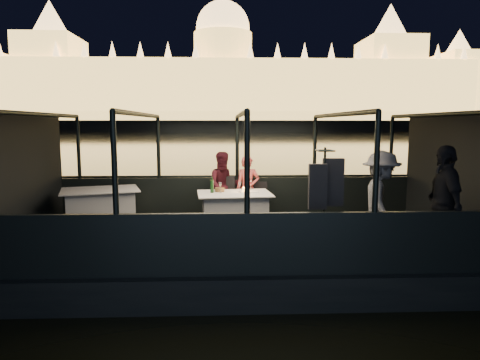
{
  "coord_description": "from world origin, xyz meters",
  "views": [
    {
      "loc": [
        -0.33,
        -7.82,
        2.62
      ],
      "look_at": [
        0.0,
        0.4,
        1.55
      ],
      "focal_mm": 32.0,
      "sensor_mm": 36.0,
      "label": 1
    }
  ],
  "objects_px": {
    "wine_bottle": "(212,185)",
    "passenger_dark": "(443,207)",
    "chair_port_right": "(259,201)",
    "chair_port_left": "(225,201)",
    "person_woman_coral": "(248,187)",
    "passenger_stripe": "(381,201)",
    "dining_table_central": "(234,212)",
    "dining_table_aft": "(101,209)",
    "person_man_maroon": "(224,187)",
    "coat_stand": "(324,204)"
  },
  "relations": [
    {
      "from": "wine_bottle",
      "to": "passenger_dark",
      "type": "bearing_deg",
      "value": -30.17
    },
    {
      "from": "chair_port_right",
      "to": "chair_port_left",
      "type": "bearing_deg",
      "value": -165.7
    },
    {
      "from": "person_woman_coral",
      "to": "passenger_stripe",
      "type": "height_order",
      "value": "passenger_stripe"
    },
    {
      "from": "chair_port_right",
      "to": "person_woman_coral",
      "type": "height_order",
      "value": "person_woman_coral"
    },
    {
      "from": "dining_table_central",
      "to": "dining_table_aft",
      "type": "height_order",
      "value": "dining_table_aft"
    },
    {
      "from": "chair_port_left",
      "to": "person_man_maroon",
      "type": "bearing_deg",
      "value": 117.9
    },
    {
      "from": "wine_bottle",
      "to": "coat_stand",
      "type": "bearing_deg",
      "value": -48.57
    },
    {
      "from": "passenger_stripe",
      "to": "chair_port_left",
      "type": "bearing_deg",
      "value": 60.88
    },
    {
      "from": "chair_port_right",
      "to": "person_woman_coral",
      "type": "relative_size",
      "value": 0.58
    },
    {
      "from": "dining_table_central",
      "to": "wine_bottle",
      "type": "bearing_deg",
      "value": 173.13
    },
    {
      "from": "person_man_maroon",
      "to": "passenger_dark",
      "type": "xyz_separation_m",
      "value": [
        3.38,
        -3.04,
        0.1
      ]
    },
    {
      "from": "dining_table_central",
      "to": "coat_stand",
      "type": "relative_size",
      "value": 0.82
    },
    {
      "from": "person_man_maroon",
      "to": "dining_table_central",
      "type": "bearing_deg",
      "value": -89.93
    },
    {
      "from": "chair_port_right",
      "to": "wine_bottle",
      "type": "relative_size",
      "value": 2.62
    },
    {
      "from": "dining_table_aft",
      "to": "passenger_stripe",
      "type": "bearing_deg",
      "value": -19.42
    },
    {
      "from": "wine_bottle",
      "to": "chair_port_left",
      "type": "bearing_deg",
      "value": 71.16
    },
    {
      "from": "person_man_maroon",
      "to": "chair_port_left",
      "type": "bearing_deg",
      "value": -91.07
    },
    {
      "from": "dining_table_central",
      "to": "chair_port_right",
      "type": "height_order",
      "value": "chair_port_right"
    },
    {
      "from": "person_woman_coral",
      "to": "dining_table_aft",
      "type": "bearing_deg",
      "value": -171.28
    },
    {
      "from": "passenger_dark",
      "to": "wine_bottle",
      "type": "bearing_deg",
      "value": -113.64
    },
    {
      "from": "chair_port_right",
      "to": "coat_stand",
      "type": "distance_m",
      "value": 2.98
    },
    {
      "from": "chair_port_left",
      "to": "coat_stand",
      "type": "distance_m",
      "value": 3.21
    },
    {
      "from": "chair_port_left",
      "to": "wine_bottle",
      "type": "bearing_deg",
      "value": -91.32
    },
    {
      "from": "dining_table_aft",
      "to": "chair_port_right",
      "type": "height_order",
      "value": "chair_port_right"
    },
    {
      "from": "dining_table_aft",
      "to": "chair_port_left",
      "type": "bearing_deg",
      "value": 10.81
    },
    {
      "from": "coat_stand",
      "to": "passenger_stripe",
      "type": "relative_size",
      "value": 1.05
    },
    {
      "from": "chair_port_right",
      "to": "person_woman_coral",
      "type": "bearing_deg",
      "value": -172.58
    },
    {
      "from": "coat_stand",
      "to": "person_man_maroon",
      "type": "bearing_deg",
      "value": 117.48
    },
    {
      "from": "coat_stand",
      "to": "person_man_maroon",
      "type": "xyz_separation_m",
      "value": [
        -1.53,
        2.95,
        -0.15
      ]
    },
    {
      "from": "chair_port_left",
      "to": "passenger_dark",
      "type": "height_order",
      "value": "passenger_dark"
    },
    {
      "from": "dining_table_central",
      "to": "chair_port_left",
      "type": "xyz_separation_m",
      "value": [
        -0.17,
        0.84,
        0.06
      ]
    },
    {
      "from": "dining_table_central",
      "to": "chair_port_right",
      "type": "relative_size",
      "value": 1.73
    },
    {
      "from": "dining_table_central",
      "to": "wine_bottle",
      "type": "xyz_separation_m",
      "value": [
        -0.44,
        0.05,
        0.53
      ]
    },
    {
      "from": "person_man_maroon",
      "to": "chair_port_right",
      "type": "bearing_deg",
      "value": -19.02
    },
    {
      "from": "passenger_dark",
      "to": "wine_bottle",
      "type": "height_order",
      "value": "passenger_dark"
    },
    {
      "from": "chair_port_left",
      "to": "passenger_dark",
      "type": "relative_size",
      "value": 0.53
    },
    {
      "from": "dining_table_central",
      "to": "person_woman_coral",
      "type": "xyz_separation_m",
      "value": [
        0.32,
        0.9,
        0.36
      ]
    },
    {
      "from": "chair_port_right",
      "to": "passenger_dark",
      "type": "height_order",
      "value": "passenger_dark"
    },
    {
      "from": "chair_port_left",
      "to": "coat_stand",
      "type": "height_order",
      "value": "coat_stand"
    },
    {
      "from": "chair_port_right",
      "to": "person_man_maroon",
      "type": "xyz_separation_m",
      "value": [
        -0.78,
        0.1,
        0.3
      ]
    },
    {
      "from": "person_woman_coral",
      "to": "passenger_dark",
      "type": "bearing_deg",
      "value": -47.39
    },
    {
      "from": "coat_stand",
      "to": "person_woman_coral",
      "type": "height_order",
      "value": "coat_stand"
    },
    {
      "from": "coat_stand",
      "to": "person_man_maroon",
      "type": "height_order",
      "value": "coat_stand"
    },
    {
      "from": "coat_stand",
      "to": "person_man_maroon",
      "type": "distance_m",
      "value": 3.33
    },
    {
      "from": "dining_table_central",
      "to": "chair_port_right",
      "type": "bearing_deg",
      "value": 56.96
    },
    {
      "from": "chair_port_right",
      "to": "passenger_stripe",
      "type": "relative_size",
      "value": 0.49
    },
    {
      "from": "person_woman_coral",
      "to": "person_man_maroon",
      "type": "xyz_separation_m",
      "value": [
        -0.52,
        0.09,
        0.0
      ]
    },
    {
      "from": "dining_table_aft",
      "to": "wine_bottle",
      "type": "relative_size",
      "value": 4.77
    },
    {
      "from": "person_woman_coral",
      "to": "coat_stand",
      "type": "bearing_deg",
      "value": -71.95
    },
    {
      "from": "chair_port_left",
      "to": "coat_stand",
      "type": "bearing_deg",
      "value": -44.22
    }
  ]
}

